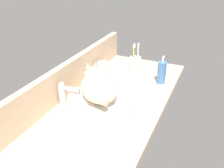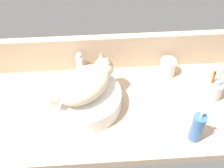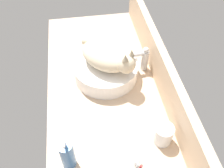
# 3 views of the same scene
# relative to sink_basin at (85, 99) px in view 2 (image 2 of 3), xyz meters

# --- Properties ---
(ground_plane) EXTENTS (1.31, 0.56, 0.04)m
(ground_plane) POSITION_rel_sink_basin_xyz_m (0.11, -0.01, -0.06)
(ground_plane) COLOR tan
(backsplash_panel) EXTENTS (1.31, 0.04, 0.18)m
(backsplash_panel) POSITION_rel_sink_basin_xyz_m (0.11, 0.25, 0.05)
(backsplash_panel) COLOR #CCAD8C
(backsplash_panel) RESTS_ON ground_plane
(sink_basin) EXTENTS (0.32, 0.32, 0.08)m
(sink_basin) POSITION_rel_sink_basin_xyz_m (0.00, 0.00, 0.00)
(sink_basin) COLOR white
(sink_basin) RESTS_ON ground_plane
(cat) EXTENTS (0.30, 0.29, 0.14)m
(cat) POSITION_rel_sink_basin_xyz_m (0.01, 0.01, 0.10)
(cat) COLOR beige
(cat) RESTS_ON sink_basin
(faucet) EXTENTS (0.04, 0.12, 0.14)m
(faucet) POSITION_rel_sink_basin_xyz_m (-0.02, 0.19, 0.03)
(faucet) COLOR silver
(faucet) RESTS_ON ground_plane
(soap_dispenser) EXTENTS (0.05, 0.05, 0.17)m
(soap_dispenser) POSITION_rel_sink_basin_xyz_m (0.44, -0.20, 0.03)
(soap_dispenser) COLOR #3F72B2
(soap_dispenser) RESTS_ON ground_plane
(toothbrush_cup) EXTENTS (0.08, 0.08, 0.19)m
(toothbrush_cup) POSITION_rel_sink_basin_xyz_m (0.57, 0.01, 0.01)
(toothbrush_cup) COLOR silver
(toothbrush_cup) RESTS_ON ground_plane
(water_glass) EXTENTS (0.08, 0.08, 0.09)m
(water_glass) POSITION_rel_sink_basin_xyz_m (0.40, 0.17, -0.00)
(water_glass) COLOR white
(water_glass) RESTS_ON ground_plane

